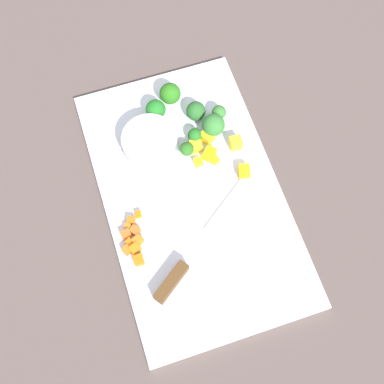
# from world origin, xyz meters

# --- Properties ---
(ground_plane) EXTENTS (4.00, 4.00, 0.00)m
(ground_plane) POSITION_xyz_m (0.00, 0.00, 0.00)
(ground_plane) COLOR brown
(cutting_board) EXTENTS (0.51, 0.31, 0.01)m
(cutting_board) POSITION_xyz_m (0.00, 0.00, 0.01)
(cutting_board) COLOR white
(cutting_board) RESTS_ON ground_plane
(prep_bowl) EXTENTS (0.10, 0.10, 0.04)m
(prep_bowl) POSITION_xyz_m (0.11, 0.04, 0.03)
(prep_bowl) COLOR #BCBEC0
(prep_bowl) RESTS_ON cutting_board
(chef_knife) EXTENTS (0.19, 0.24, 0.02)m
(chef_knife) POSITION_xyz_m (-0.11, 0.05, 0.02)
(chef_knife) COLOR silver
(chef_knife) RESTS_ON cutting_board
(carrot_dice_0) EXTENTS (0.02, 0.02, 0.01)m
(carrot_dice_0) POSITION_xyz_m (-0.05, 0.11, 0.02)
(carrot_dice_0) COLOR orange
(carrot_dice_0) RESTS_ON cutting_board
(carrot_dice_1) EXTENTS (0.02, 0.02, 0.01)m
(carrot_dice_1) POSITION_xyz_m (-0.05, 0.13, 0.02)
(carrot_dice_1) COLOR orange
(carrot_dice_1) RESTS_ON cutting_board
(carrot_dice_2) EXTENTS (0.02, 0.02, 0.01)m
(carrot_dice_2) POSITION_xyz_m (-0.02, 0.11, 0.02)
(carrot_dice_2) COLOR orange
(carrot_dice_2) RESTS_ON cutting_board
(carrot_dice_3) EXTENTS (0.02, 0.02, 0.01)m
(carrot_dice_3) POSITION_xyz_m (-0.06, 0.14, 0.02)
(carrot_dice_3) COLOR orange
(carrot_dice_3) RESTS_ON cutting_board
(carrot_dice_4) EXTENTS (0.02, 0.02, 0.01)m
(carrot_dice_4) POSITION_xyz_m (-0.09, 0.12, 0.02)
(carrot_dice_4) COLOR orange
(carrot_dice_4) RESTS_ON cutting_board
(carrot_dice_5) EXTENTS (0.01, 0.01, 0.01)m
(carrot_dice_5) POSITION_xyz_m (-0.01, 0.10, 0.02)
(carrot_dice_5) COLOR orange
(carrot_dice_5) RESTS_ON cutting_board
(carrot_dice_6) EXTENTS (0.02, 0.02, 0.01)m
(carrot_dice_6) POSITION_xyz_m (-0.04, 0.11, 0.02)
(carrot_dice_6) COLOR orange
(carrot_dice_6) RESTS_ON cutting_board
(carrot_dice_7) EXTENTS (0.02, 0.02, 0.01)m
(carrot_dice_7) POSITION_xyz_m (-0.04, 0.13, 0.02)
(carrot_dice_7) COLOR orange
(carrot_dice_7) RESTS_ON cutting_board
(carrot_dice_8) EXTENTS (0.02, 0.02, 0.02)m
(carrot_dice_8) POSITION_xyz_m (-0.07, 0.12, 0.02)
(carrot_dice_8) COLOR orange
(carrot_dice_8) RESTS_ON cutting_board
(carrot_dice_9) EXTENTS (0.01, 0.01, 0.01)m
(carrot_dice_9) POSITION_xyz_m (-0.02, 0.12, 0.02)
(carrot_dice_9) COLOR orange
(carrot_dice_9) RESTS_ON cutting_board
(pepper_dice_0) EXTENTS (0.02, 0.02, 0.02)m
(pepper_dice_0) POSITION_xyz_m (0.07, -0.10, 0.02)
(pepper_dice_0) COLOR yellow
(pepper_dice_0) RESTS_ON cutting_board
(pepper_dice_1) EXTENTS (0.02, 0.02, 0.02)m
(pepper_dice_1) POSITION_xyz_m (0.08, -0.03, 0.02)
(pepper_dice_1) COLOR yellow
(pepper_dice_1) RESTS_ON cutting_board
(pepper_dice_2) EXTENTS (0.03, 0.03, 0.02)m
(pepper_dice_2) POSITION_xyz_m (0.09, -0.06, 0.02)
(pepper_dice_2) COLOR yellow
(pepper_dice_2) RESTS_ON cutting_board
(pepper_dice_3) EXTENTS (0.03, 0.02, 0.02)m
(pepper_dice_3) POSITION_xyz_m (0.01, -0.10, 0.02)
(pepper_dice_3) COLOR yellow
(pepper_dice_3) RESTS_ON cutting_board
(pepper_dice_4) EXTENTS (0.02, 0.02, 0.01)m
(pepper_dice_4) POSITION_xyz_m (0.05, -0.03, 0.02)
(pepper_dice_4) COLOR yellow
(pepper_dice_4) RESTS_ON cutting_board
(pepper_dice_5) EXTENTS (0.02, 0.02, 0.01)m
(pepper_dice_5) POSITION_xyz_m (0.05, -0.06, 0.02)
(pepper_dice_5) COLOR yellow
(pepper_dice_5) RESTS_ON cutting_board
(pepper_dice_6) EXTENTS (0.03, 0.03, 0.02)m
(pepper_dice_6) POSITION_xyz_m (0.06, -0.05, 0.02)
(pepper_dice_6) COLOR yellow
(pepper_dice_6) RESTS_ON cutting_board
(broccoli_floret_0) EXTENTS (0.04, 0.04, 0.05)m
(broccoli_floret_0) POSITION_xyz_m (0.11, -0.08, 0.04)
(broccoli_floret_0) COLOR #97B65F
(broccoli_floret_0) RESTS_ON cutting_board
(broccoli_floret_1) EXTENTS (0.03, 0.03, 0.03)m
(broccoli_floret_1) POSITION_xyz_m (0.13, -0.09, 0.03)
(broccoli_floret_1) COLOR #85BF60
(broccoli_floret_1) RESTS_ON cutting_board
(broccoli_floret_2) EXTENTS (0.03, 0.03, 0.03)m
(broccoli_floret_2) POSITION_xyz_m (0.10, -0.04, 0.03)
(broccoli_floret_2) COLOR #90B955
(broccoli_floret_2) RESTS_ON cutting_board
(broccoli_floret_3) EXTENTS (0.04, 0.04, 0.04)m
(broccoli_floret_3) POSITION_xyz_m (0.15, -0.06, 0.03)
(broccoli_floret_3) COLOR #90BB64
(broccoli_floret_3) RESTS_ON cutting_board
(broccoli_floret_4) EXTENTS (0.04, 0.04, 0.04)m
(broccoli_floret_4) POSITION_xyz_m (0.17, 0.01, 0.03)
(broccoli_floret_4) COLOR #93BD5E
(broccoli_floret_4) RESTS_ON cutting_board
(broccoli_floret_5) EXTENTS (0.04, 0.04, 0.05)m
(broccoli_floret_5) POSITION_xyz_m (0.19, -0.02, 0.04)
(broccoli_floret_5) COLOR #7FAE65
(broccoli_floret_5) RESTS_ON cutting_board
(broccoli_floret_6) EXTENTS (0.03, 0.03, 0.03)m
(broccoli_floret_6) POSITION_xyz_m (0.08, -0.02, 0.03)
(broccoli_floret_6) COLOR #96BC6D
(broccoli_floret_6) RESTS_ON cutting_board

